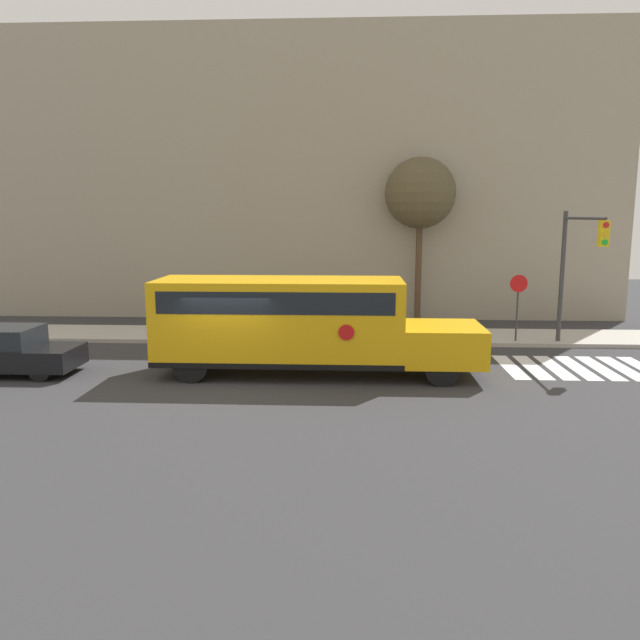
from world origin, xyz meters
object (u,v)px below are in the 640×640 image
at_px(stop_sign, 518,300).
at_px(school_bus, 296,321).
at_px(tree_near_sidewalk, 420,194).
at_px(parked_car, 3,351).
at_px(traffic_light, 576,258).

bearing_deg(stop_sign, school_bus, -148.76).
distance_m(stop_sign, tree_near_sidewalk, 7.05).
bearing_deg(stop_sign, parked_car, -162.83).
height_order(stop_sign, tree_near_sidewalk, tree_near_sidewalk).
xyz_separation_m(school_bus, traffic_light, (9.35, 3.51, 1.67)).
distance_m(stop_sign, traffic_light, 2.56).
distance_m(school_bus, traffic_light, 10.13).
height_order(school_bus, traffic_light, traffic_light).
height_order(parked_car, tree_near_sidewalk, tree_near_sidewalk).
relative_size(parked_car, tree_near_sidewalk, 0.60).
relative_size(school_bus, tree_near_sidewalk, 1.33).
xyz_separation_m(stop_sign, tree_near_sidewalk, (-3.16, 4.88, 3.99)).
relative_size(stop_sign, tree_near_sidewalk, 0.36).
distance_m(parked_car, tree_near_sidewalk, 17.56).
bearing_deg(traffic_light, tree_near_sidewalk, 127.85).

